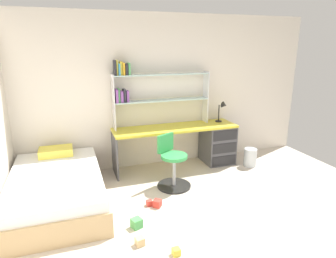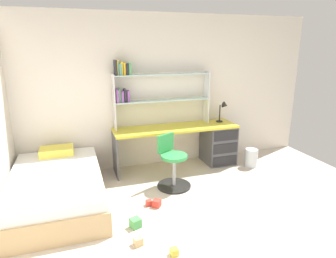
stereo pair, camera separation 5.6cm
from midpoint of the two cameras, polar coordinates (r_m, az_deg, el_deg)
The scene contains 13 objects.
ground_plane at distance 3.41m, azimuth 12.74°, elevation -23.07°, with size 5.81×6.46×0.02m, color beige.
room_shell at distance 3.62m, azimuth -15.12°, elevation 2.68°, with size 5.81×6.46×2.64m.
desk at distance 5.44m, azimuth 7.03°, elevation -2.34°, with size 2.17×0.58×0.75m.
bookshelf_hutch at distance 5.02m, azimuth -4.28°, elevation 7.87°, with size 1.69×0.22×1.14m.
desk_lamp at distance 5.49m, azimuth 10.27°, elevation 3.95°, with size 0.20×0.17×0.38m.
swivel_chair at distance 4.55m, azimuth 0.53°, elevation -7.24°, with size 0.52×0.52×0.81m.
bed_platform at distance 4.39m, azimuth -20.99°, elevation -10.71°, with size 1.22×1.98×0.57m.
waste_bin at distance 5.55m, azimuth 15.29°, elevation -5.29°, with size 0.23×0.23×0.33m, color silver.
toy_block_green_0 at distance 3.74m, azimuth -6.53°, elevation -17.59°, with size 0.12×0.12×0.12m, color #479E51.
toy_block_yellow_1 at distance 3.33m, azimuth 1.07°, elevation -22.59°, with size 0.08×0.08×0.08m, color gold.
toy_block_natural_2 at distance 3.47m, azimuth -5.95°, elevation -20.75°, with size 0.09×0.09×0.09m, color tan.
toy_block_red_3 at distance 4.13m, azimuth -2.48°, elevation -14.15°, with size 0.10×0.10×0.10m, color red.
toy_block_red_5 at distance 4.17m, azimuth -4.03°, elevation -14.05°, with size 0.08×0.08×0.08m, color red.
Camera 1 is at (-1.51, -2.21, 2.11)m, focal length 31.60 mm.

